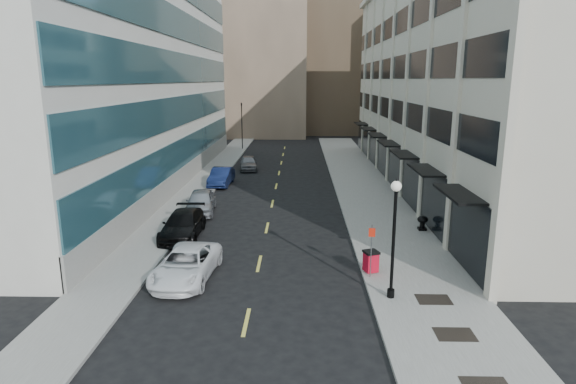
{
  "coord_description": "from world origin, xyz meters",
  "views": [
    {
      "loc": [
        2.0,
        -14.71,
        9.05
      ],
      "look_at": [
        1.38,
        11.2,
        2.96
      ],
      "focal_mm": 30.0,
      "sensor_mm": 36.0,
      "label": 1
    }
  ],
  "objects_px": {
    "car_blue_sedan": "(221,177)",
    "lamppost": "(394,229)",
    "trash_bin": "(371,261)",
    "car_black_pickup": "(183,225)",
    "car_white_van": "(186,265)",
    "car_grey_sedan": "(248,163)",
    "traffic_signal": "(241,106)",
    "car_silver_sedan": "(201,202)",
    "urn_planter": "(422,221)",
    "sign_post": "(371,244)"
  },
  "relations": [
    {
      "from": "trash_bin",
      "to": "car_blue_sedan",
      "type": "bearing_deg",
      "value": 97.19
    },
    {
      "from": "traffic_signal",
      "to": "car_black_pickup",
      "type": "xyz_separation_m",
      "value": [
        0.7,
        -35.94,
        -4.97
      ]
    },
    {
      "from": "car_silver_sedan",
      "to": "car_grey_sedan",
      "type": "bearing_deg",
      "value": 79.05
    },
    {
      "from": "car_blue_sedan",
      "to": "urn_planter",
      "type": "bearing_deg",
      "value": -39.65
    },
    {
      "from": "traffic_signal",
      "to": "urn_planter",
      "type": "bearing_deg",
      "value": -66.66
    },
    {
      "from": "traffic_signal",
      "to": "trash_bin",
      "type": "bearing_deg",
      "value": -75.22
    },
    {
      "from": "traffic_signal",
      "to": "sign_post",
      "type": "relative_size",
      "value": 2.76
    },
    {
      "from": "car_blue_sedan",
      "to": "sign_post",
      "type": "bearing_deg",
      "value": -60.83
    },
    {
      "from": "car_silver_sedan",
      "to": "car_grey_sedan",
      "type": "height_order",
      "value": "car_silver_sedan"
    },
    {
      "from": "traffic_signal",
      "to": "car_blue_sedan",
      "type": "bearing_deg",
      "value": -88.15
    },
    {
      "from": "car_grey_sedan",
      "to": "trash_bin",
      "type": "xyz_separation_m",
      "value": [
        8.6,
        -26.99,
        -0.01
      ]
    },
    {
      "from": "traffic_signal",
      "to": "car_grey_sedan",
      "type": "distance_m",
      "value": 15.32
    },
    {
      "from": "car_blue_sedan",
      "to": "lamppost",
      "type": "height_order",
      "value": "lamppost"
    },
    {
      "from": "car_grey_sedan",
      "to": "trash_bin",
      "type": "relative_size",
      "value": 4.05
    },
    {
      "from": "car_white_van",
      "to": "car_grey_sedan",
      "type": "xyz_separation_m",
      "value": [
        0.0,
        27.7,
        0.01
      ]
    },
    {
      "from": "car_silver_sedan",
      "to": "trash_bin",
      "type": "distance_m",
      "value": 14.74
    },
    {
      "from": "car_blue_sedan",
      "to": "trash_bin",
      "type": "xyz_separation_m",
      "value": [
        10.2,
        -19.57,
        -0.05
      ]
    },
    {
      "from": "car_black_pickup",
      "to": "car_blue_sedan",
      "type": "xyz_separation_m",
      "value": [
        0.0,
        14.21,
        0.02
      ]
    },
    {
      "from": "sign_post",
      "to": "trash_bin",
      "type": "bearing_deg",
      "value": 83.81
    },
    {
      "from": "trash_bin",
      "to": "car_white_van",
      "type": "bearing_deg",
      "value": 164.32
    },
    {
      "from": "traffic_signal",
      "to": "car_blue_sedan",
      "type": "distance_m",
      "value": 22.29
    },
    {
      "from": "car_silver_sedan",
      "to": "car_blue_sedan",
      "type": "height_order",
      "value": "car_silver_sedan"
    },
    {
      "from": "car_white_van",
      "to": "sign_post",
      "type": "height_order",
      "value": "sign_post"
    },
    {
      "from": "sign_post",
      "to": "urn_planter",
      "type": "relative_size",
      "value": 2.87
    },
    {
      "from": "car_blue_sedan",
      "to": "lamppost",
      "type": "relative_size",
      "value": 0.91
    },
    {
      "from": "car_grey_sedan",
      "to": "urn_planter",
      "type": "xyz_separation_m",
      "value": [
        12.67,
        -20.37,
        -0.04
      ]
    },
    {
      "from": "lamppost",
      "to": "car_blue_sedan",
      "type": "bearing_deg",
      "value": 115.57
    },
    {
      "from": "trash_bin",
      "to": "urn_planter",
      "type": "relative_size",
      "value": 1.19
    },
    {
      "from": "car_black_pickup",
      "to": "trash_bin",
      "type": "xyz_separation_m",
      "value": [
        10.2,
        -5.36,
        -0.04
      ]
    },
    {
      "from": "car_white_van",
      "to": "lamppost",
      "type": "bearing_deg",
      "value": -8.25
    },
    {
      "from": "traffic_signal",
      "to": "lamppost",
      "type": "height_order",
      "value": "traffic_signal"
    },
    {
      "from": "car_silver_sedan",
      "to": "car_blue_sedan",
      "type": "relative_size",
      "value": 1.01
    },
    {
      "from": "lamppost",
      "to": "urn_planter",
      "type": "height_order",
      "value": "lamppost"
    },
    {
      "from": "traffic_signal",
      "to": "car_silver_sedan",
      "type": "height_order",
      "value": "traffic_signal"
    },
    {
      "from": "car_silver_sedan",
      "to": "car_blue_sedan",
      "type": "distance_m",
      "value": 8.93
    },
    {
      "from": "lamppost",
      "to": "urn_planter",
      "type": "distance_m",
      "value": 10.3
    },
    {
      "from": "car_white_van",
      "to": "car_blue_sedan",
      "type": "bearing_deg",
      "value": 98.72
    },
    {
      "from": "car_white_van",
      "to": "car_silver_sedan",
      "type": "height_order",
      "value": "car_silver_sedan"
    },
    {
      "from": "sign_post",
      "to": "urn_planter",
      "type": "height_order",
      "value": "sign_post"
    },
    {
      "from": "car_white_van",
      "to": "car_grey_sedan",
      "type": "distance_m",
      "value": 27.7
    },
    {
      "from": "car_white_van",
      "to": "car_black_pickup",
      "type": "xyz_separation_m",
      "value": [
        -1.6,
        6.06,
        0.03
      ]
    },
    {
      "from": "car_grey_sedan",
      "to": "urn_planter",
      "type": "height_order",
      "value": "car_grey_sedan"
    },
    {
      "from": "car_white_van",
      "to": "urn_planter",
      "type": "xyz_separation_m",
      "value": [
        12.67,
        7.33,
        -0.03
      ]
    },
    {
      "from": "car_grey_sedan",
      "to": "sign_post",
      "type": "bearing_deg",
      "value": -79.87
    },
    {
      "from": "trash_bin",
      "to": "sign_post",
      "type": "bearing_deg",
      "value": -119.67
    },
    {
      "from": "car_grey_sedan",
      "to": "trash_bin",
      "type": "bearing_deg",
      "value": -79.31
    },
    {
      "from": "car_white_van",
      "to": "trash_bin",
      "type": "bearing_deg",
      "value": 8.87
    },
    {
      "from": "sign_post",
      "to": "lamppost",
      "type": "bearing_deg",
      "value": -71.99
    },
    {
      "from": "urn_planter",
      "to": "traffic_signal",
      "type": "bearing_deg",
      "value": 113.34
    },
    {
      "from": "car_silver_sedan",
      "to": "sign_post",
      "type": "distance_m",
      "value": 15.15
    }
  ]
}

